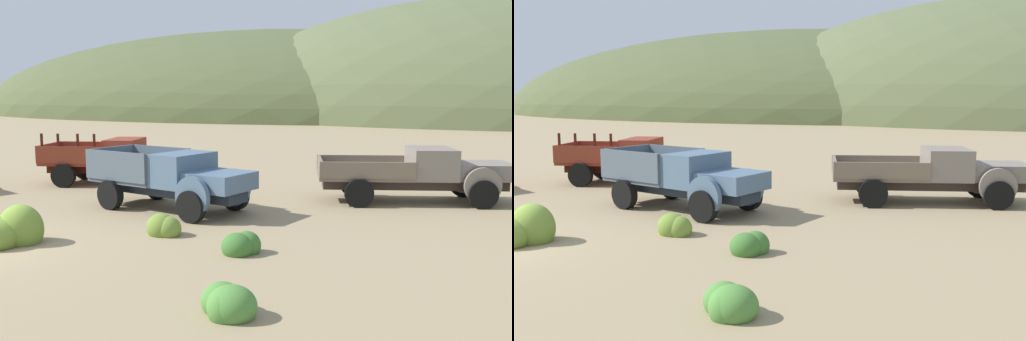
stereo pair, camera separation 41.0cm
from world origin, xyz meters
TOP-DOWN VIEW (x-y plane):
  - hill_far_right at (-26.98, 82.05)m, footprint 108.85×62.77m
  - hill_center at (10.42, 75.82)m, footprint 83.62×50.70m
  - truck_rust_red at (-2.59, 9.89)m, footprint 5.98×3.85m
  - truck_chalk_blue at (2.41, 6.04)m, footprint 5.92×3.25m
  - truck_primer_gray at (9.54, 10.74)m, footprint 6.86×4.16m
  - bush_near_barrel at (6.27, 2.33)m, footprint 0.89×0.89m
  - bush_back_edge at (0.48, 0.73)m, footprint 1.56×1.65m
  - bush_lone_scrub at (7.63, -1.24)m, footprint 1.10×0.93m
  - bush_front_right at (3.63, 3.15)m, footprint 0.99×0.75m

SIDE VIEW (x-z plane):
  - hill_far_right at x=-26.98m, z-range -13.86..13.86m
  - hill_center at x=10.42m, z-range -16.52..16.52m
  - bush_near_barrel at x=6.27m, z-range -0.15..0.52m
  - bush_lone_scrub at x=7.63m, z-range -0.17..0.55m
  - bush_front_right at x=3.63m, z-range -0.18..0.57m
  - bush_back_edge at x=0.48m, z-range -0.34..0.94m
  - truck_primer_gray at x=9.54m, z-range 0.05..1.94m
  - truck_rust_red at x=-2.59m, z-range -0.08..2.08m
  - truck_chalk_blue at x=2.41m, z-range 0.06..1.97m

